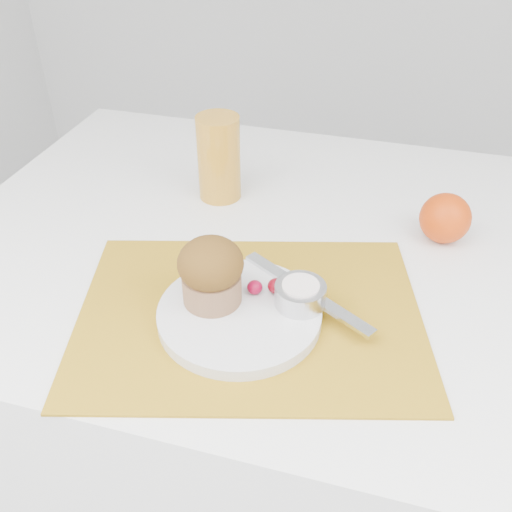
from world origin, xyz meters
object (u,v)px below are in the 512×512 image
(plate, at_px, (239,314))
(juice_glass, at_px, (219,158))
(table, at_px, (308,400))
(orange, at_px, (445,218))
(muffin, at_px, (211,271))

(plate, distance_m, juice_glass, 0.33)
(table, relative_size, juice_glass, 8.15)
(plate, height_order, orange, orange)
(orange, height_order, juice_glass, juice_glass)
(table, distance_m, plate, 0.44)
(orange, xyz_separation_m, juice_glass, (-0.38, 0.03, 0.03))
(plate, bearing_deg, orange, 46.81)
(table, xyz_separation_m, orange, (0.18, 0.07, 0.41))
(juice_glass, xyz_separation_m, muffin, (0.09, -0.29, -0.01))
(plate, relative_size, juice_glass, 1.46)
(juice_glass, bearing_deg, muffin, -73.23)
(muffin, bearing_deg, table, 59.50)
(juice_glass, bearing_deg, orange, -5.01)
(table, bearing_deg, plate, -109.81)
(table, relative_size, plate, 5.60)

